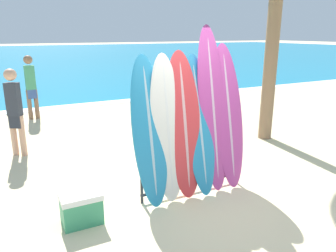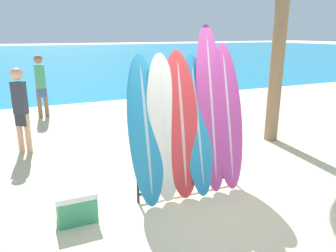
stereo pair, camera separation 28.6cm
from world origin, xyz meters
name	(u,v)px [view 1 (the left image)]	position (x,y,z in m)	size (l,w,h in m)	color
ground_plane	(218,199)	(0.00, 0.00, 0.00)	(160.00, 160.00, 0.00)	beige
ocean_water	(25,55)	(0.00, 36.89, 0.00)	(120.00, 60.00, 0.01)	teal
surfboard_rack	(191,164)	(-0.24, 0.41, 0.46)	(1.72, 0.04, 0.85)	#28282D
surfboard_slot_0	(150,132)	(-0.93, 0.42, 1.08)	(0.52, 0.54, 2.15)	teal
surfboard_slot_1	(167,129)	(-0.65, 0.41, 1.08)	(0.52, 0.42, 2.16)	silver
surfboard_slot_2	(184,126)	(-0.37, 0.41, 1.10)	(0.58, 0.48, 2.19)	red
surfboard_slot_3	(199,125)	(-0.10, 0.43, 1.06)	(0.49, 0.62, 2.13)	teal
surfboard_slot_4	(213,109)	(0.16, 0.46, 1.28)	(0.50, 0.57, 2.55)	#B23D8E
surfboard_slot_5	(228,116)	(0.45, 0.44, 1.14)	(0.54, 0.58, 2.28)	#B23D8E
person_near_water	(31,85)	(-1.97, 6.40, 0.99)	(0.31, 0.24, 1.82)	#846047
person_mid_beach	(15,109)	(-2.54, 3.39, 0.96)	(0.30, 0.28, 1.76)	tan
person_far_left	(153,102)	(0.48, 3.39, 0.83)	(0.24, 0.26, 1.52)	tan
person_far_right	(204,95)	(1.91, 3.39, 0.86)	(0.21, 0.26, 1.58)	beige
cooler_box	(81,208)	(-1.98, 0.30, 0.21)	(0.52, 0.38, 0.42)	#389366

